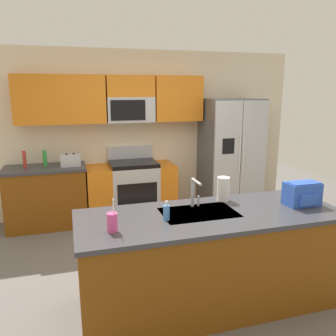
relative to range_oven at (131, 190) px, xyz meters
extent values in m
plane|color=#66605B|center=(0.23, -1.80, -0.44)|extent=(9.00, 9.00, 0.00)
cube|color=beige|center=(0.23, 0.35, 0.86)|extent=(5.20, 0.10, 2.60)
cube|color=orange|center=(-1.27, 0.14, 1.41)|extent=(0.70, 0.32, 0.70)
cube|color=orange|center=(-0.63, 0.14, 1.41)|extent=(0.58, 0.32, 0.70)
cube|color=orange|center=(0.80, 0.14, 1.41)|extent=(0.76, 0.32, 0.70)
cube|color=#B7BABF|center=(0.04, 0.14, 1.25)|extent=(0.72, 0.32, 0.38)
cube|color=black|center=(-0.02, -0.03, 1.25)|extent=(0.52, 0.01, 0.30)
cube|color=orange|center=(0.04, 0.14, 1.60)|extent=(0.72, 0.32, 0.32)
cube|color=brown|center=(-1.26, 0.00, -0.01)|extent=(1.12, 0.60, 0.86)
cube|color=#38383D|center=(-1.26, 0.00, 0.44)|extent=(1.15, 0.63, 0.04)
cube|color=#B7BABF|center=(0.04, 0.00, -0.02)|extent=(0.72, 0.60, 0.84)
cube|color=black|center=(0.04, -0.31, 0.01)|extent=(0.60, 0.01, 0.36)
cube|color=black|center=(0.04, 0.00, 0.43)|extent=(0.72, 0.60, 0.06)
cube|color=#B7BABF|center=(0.04, 0.27, 0.56)|extent=(0.72, 0.06, 0.20)
cube|color=orange|center=(-0.50, 0.00, -0.02)|extent=(0.36, 0.60, 0.84)
cube|color=orange|center=(0.54, 0.00, -0.02)|extent=(0.28, 0.60, 0.84)
cube|color=#4C4F54|center=(1.66, -0.05, 0.48)|extent=(0.90, 0.70, 1.85)
cube|color=#B7BABF|center=(1.43, -0.42, 0.48)|extent=(0.44, 0.04, 1.81)
cube|color=#B7BABF|center=(1.88, -0.42, 0.48)|extent=(0.44, 0.04, 1.81)
cylinder|color=silver|center=(1.63, -0.45, 0.57)|extent=(0.02, 0.02, 0.60)
cylinder|color=silver|center=(1.69, -0.45, 0.57)|extent=(0.02, 0.02, 0.60)
cube|color=black|center=(1.43, -0.44, 0.70)|extent=(0.20, 0.00, 0.24)
cube|color=brown|center=(0.29, -2.43, -0.01)|extent=(2.38, 0.86, 0.86)
cube|color=#38383D|center=(0.29, -2.43, 0.44)|extent=(2.42, 0.90, 0.04)
cube|color=#B7BABF|center=(0.19, -2.38, 0.44)|extent=(0.68, 0.44, 0.03)
cube|color=#B7BABF|center=(-0.89, -0.05, 0.55)|extent=(0.28, 0.16, 0.18)
cube|color=black|center=(-0.94, -0.05, 0.63)|extent=(0.03, 0.11, 0.01)
cube|color=black|center=(-0.84, -0.05, 0.63)|extent=(0.03, 0.11, 0.01)
cylinder|color=#B2332D|center=(-1.52, 0.00, 0.58)|extent=(0.05, 0.05, 0.25)
cylinder|color=green|center=(-1.25, 0.05, 0.57)|extent=(0.06, 0.06, 0.23)
cylinder|color=#B7BABF|center=(0.19, -2.21, 0.60)|extent=(0.03, 0.03, 0.28)
cylinder|color=#B7BABF|center=(0.19, -2.31, 0.73)|extent=(0.02, 0.20, 0.02)
cylinder|color=#B7BABF|center=(0.25, -2.21, 0.51)|extent=(0.02, 0.02, 0.10)
cylinder|color=#EA4C93|center=(-0.62, -2.59, 0.53)|extent=(0.08, 0.08, 0.15)
cylinder|color=white|center=(-0.61, -2.59, 0.66)|extent=(0.01, 0.03, 0.14)
cylinder|color=#4C8CD8|center=(-0.14, -2.48, 0.52)|extent=(0.06, 0.06, 0.13)
cylinder|color=white|center=(-0.14, -2.48, 0.61)|extent=(0.02, 0.02, 0.04)
cylinder|color=white|center=(0.55, -2.13, 0.58)|extent=(0.12, 0.12, 0.24)
cube|color=blue|center=(1.22, -2.46, 0.57)|extent=(0.32, 0.20, 0.22)
cube|color=#2749A9|center=(1.22, -2.48, 0.67)|extent=(0.30, 0.14, 0.03)
cube|color=blue|center=(1.22, -2.57, 0.54)|extent=(0.20, 0.03, 0.11)
camera|label=1|loc=(-0.91, -5.12, 1.55)|focal=36.55mm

